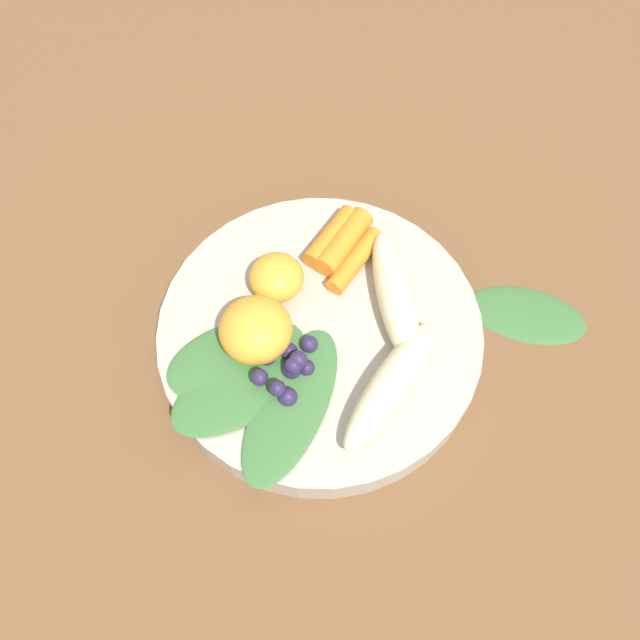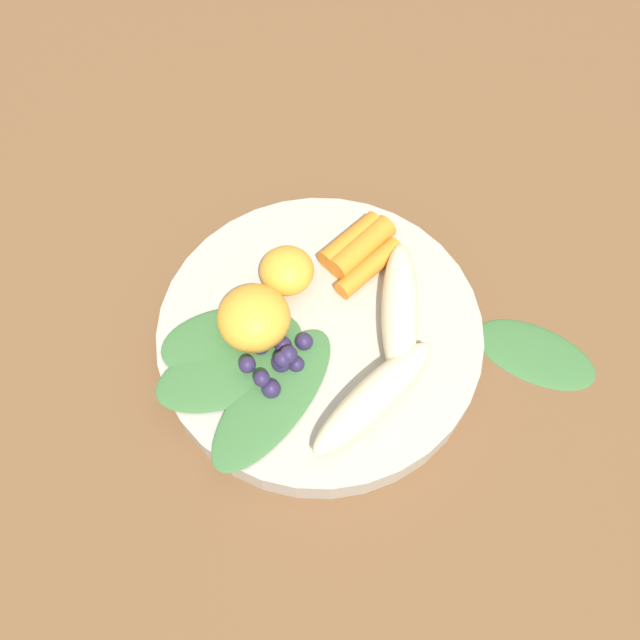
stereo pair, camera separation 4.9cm
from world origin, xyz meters
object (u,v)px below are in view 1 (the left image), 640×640
(bowl, at_px, (320,335))
(banana_peeled_left, at_px, (395,295))
(banana_peeled_right, at_px, (391,385))
(kale_leaf_stray, at_px, (527,314))
(orange_segment_near, at_px, (256,330))

(bowl, relative_size, banana_peeled_left, 2.13)
(banana_peeled_left, height_order, banana_peeled_right, same)
(bowl, height_order, banana_peeled_left, banana_peeled_left)
(kale_leaf_stray, bearing_deg, bowl, -157.12)
(kale_leaf_stray, bearing_deg, orange_segment_near, -155.36)
(orange_segment_near, bearing_deg, bowl, -156.71)
(bowl, relative_size, banana_peeled_right, 2.13)
(bowl, relative_size, orange_segment_near, 4.61)
(bowl, distance_m, orange_segment_near, 0.06)
(banana_peeled_right, bearing_deg, bowl, 76.32)
(banana_peeled_right, distance_m, orange_segment_near, 0.10)
(bowl, height_order, orange_segment_near, orange_segment_near)
(banana_peeled_right, bearing_deg, kale_leaf_stray, -22.70)
(banana_peeled_left, relative_size, orange_segment_near, 2.16)
(bowl, bearing_deg, banana_peeled_left, -154.11)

